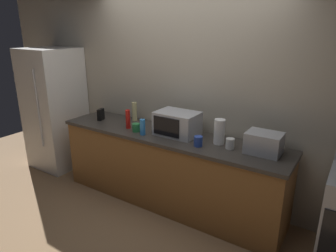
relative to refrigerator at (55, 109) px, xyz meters
name	(u,v)px	position (x,y,z in m)	size (l,w,h in m)	color
ground_plane	(149,217)	(2.05, -0.40, -0.90)	(8.00, 8.00, 0.00)	#93704C
back_wall	(186,90)	(2.05, 0.41, 0.45)	(6.40, 0.10, 2.70)	#B2A893
counter_run	(168,169)	(2.05, 0.00, -0.45)	(2.84, 0.64, 0.90)	brown
refrigerator	(55,109)	(0.00, 0.00, 0.00)	(0.72, 0.73, 1.80)	white
microwave	(177,123)	(2.15, 0.05, 0.13)	(0.48, 0.35, 0.27)	#B7BABF
toaster_oven	(264,143)	(3.14, 0.06, 0.10)	(0.34, 0.26, 0.21)	#B7BABF
paper_towel_roll	(219,132)	(2.67, 0.05, 0.13)	(0.12, 0.12, 0.27)	white
cordless_phone	(101,114)	(0.99, -0.02, 0.07)	(0.05, 0.11, 0.15)	black
bottle_hot_sauce	(128,119)	(1.52, -0.09, 0.12)	(0.06, 0.06, 0.23)	red
bottle_vinegar	(135,111)	(1.38, 0.21, 0.12)	(0.07, 0.07, 0.25)	beige
bottle_spray_cleaner	(143,127)	(1.81, -0.17, 0.09)	(0.06, 0.06, 0.18)	#338CE5
mug_blue	(198,141)	(2.52, -0.13, 0.05)	(0.09, 0.09, 0.11)	#2D4CB2
mug_white	(230,144)	(2.82, -0.02, 0.05)	(0.09, 0.09, 0.11)	white
mug_green	(136,128)	(1.68, -0.13, 0.05)	(0.09, 0.09, 0.10)	#2D8C47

